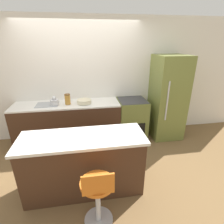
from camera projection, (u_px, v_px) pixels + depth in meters
ground_plane at (85, 148)px, 3.71m from camera, size 14.00×14.00×0.00m
wall_back at (81, 80)px, 3.83m from camera, size 8.00×0.06×2.60m
back_counter at (69, 123)px, 3.80m from camera, size 2.19×0.62×0.90m
kitchen_island at (84, 163)px, 2.54m from camera, size 1.73×0.61×0.89m
oven_range at (132, 119)px, 4.00m from camera, size 0.62×0.63×0.90m
refrigerator at (167, 98)px, 3.91m from camera, size 0.67×0.72×1.84m
stool_chair at (98, 196)px, 2.02m from camera, size 0.40×0.40×0.87m
kettle at (54, 101)px, 3.52m from camera, size 0.16×0.16×0.18m
mixing_bowl at (84, 101)px, 3.62m from camera, size 0.29×0.29×0.08m
canister_jar at (68, 99)px, 3.55m from camera, size 0.12×0.12×0.21m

